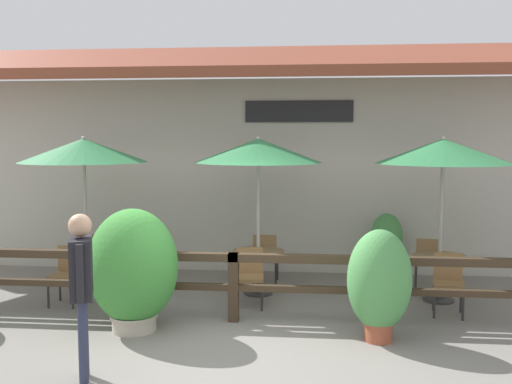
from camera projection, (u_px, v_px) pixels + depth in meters
The scene contains 19 objects.
ground_plane at pixel (222, 349), 6.83m from camera, with size 60.00×60.00×0.00m, color gray.
building_facade at pixel (255, 157), 10.69m from camera, with size 14.28×1.49×4.23m.
patio_railing at pixel (233, 272), 7.80m from camera, with size 10.40×0.14×0.95m.
patio_umbrella_near at pixel (84, 151), 9.10m from camera, with size 2.03×2.03×2.55m.
dining_table_near at pixel (87, 259), 9.27m from camera, with size 0.86×0.86×0.71m.
chair_near_streetside at pixel (67, 272), 8.65m from camera, with size 0.43×0.43×0.87m.
chair_near_wallside at pixel (105, 255), 9.90m from camera, with size 0.43×0.43×0.87m.
patio_umbrella_middle at pixel (258, 151), 9.02m from camera, with size 2.03×2.03×2.55m.
dining_table_middle at pixel (258, 260), 9.19m from camera, with size 0.86×0.86×0.71m.
chair_middle_streetside at pixel (249, 274), 8.53m from camera, with size 0.45×0.45×0.87m.
chair_middle_wallside at pixel (265, 255), 9.85m from camera, with size 0.43×0.43×0.87m.
patio_umbrella_far at pixel (443, 151), 8.62m from camera, with size 2.03×2.03×2.55m.
dining_table_far at pixel (440, 265), 8.79m from camera, with size 0.86×0.86×0.71m.
chair_far_streetside at pixel (448, 280), 8.13m from camera, with size 0.49×0.49×0.87m.
chair_far_wallside at pixel (428, 260), 9.46m from camera, with size 0.48×0.48×0.87m.
potted_plant_broad_leaf at pixel (379, 282), 7.04m from camera, with size 0.80×0.72×1.41m.
potted_plant_entrance_palm at pixel (133, 268), 7.42m from camera, with size 1.17×1.06×1.61m.
potted_plant_tall_tropical at pixel (386, 243), 10.06m from camera, with size 0.57×0.51×1.19m.
pedestrian at pixel (81, 274), 5.87m from camera, with size 0.36×0.58×1.75m.
Camera 1 is at (1.04, -6.55, 2.54)m, focal length 40.00 mm.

